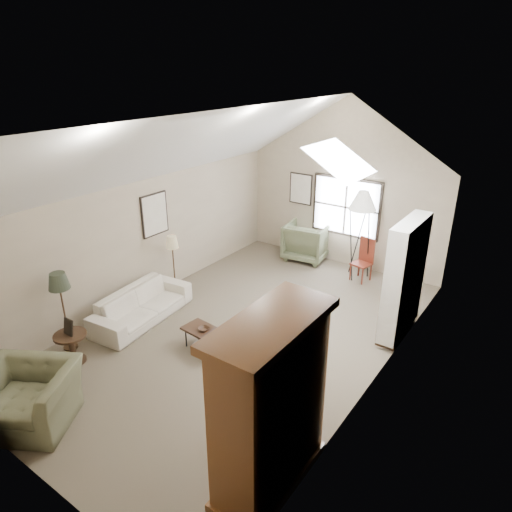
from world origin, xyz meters
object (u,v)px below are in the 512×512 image
Objects in this scene: side_table at (72,348)px; side_chair at (362,260)px; sofa at (142,305)px; coffee_table at (204,340)px; armchair_near at (27,397)px; armoire at (271,406)px; armchair_far at (307,241)px.

side_table is 6.26m from side_chair.
side_chair is (2.76, 4.06, 0.19)m from sofa.
armchair_near is at bearing -107.42° from coffee_table.
sofa is 2.89m from armchair_near.
side_chair is at bearing -40.41° from sofa.
sofa is 1.70× the size of armchair_near.
side_chair reaches higher than side_table.
coffee_table is at bearing 44.29° from side_table.
armoire reaches higher than side_chair.
armoire is at bearing -65.12° from side_chair.
armoire is at bearing 107.59° from armchair_far.
side_table is at bearing -135.71° from coffee_table.
sofa reaches higher than coffee_table.
armoire is at bearing -33.14° from coffee_table.
coffee_table is 0.77× the size of side_chair.
armchair_near is 2.34× the size of side_table.
armoire is 2.21× the size of side_chair.
sofa is 4.91m from side_chair.
coffee_table is at bearing -98.96° from sofa.
side_table is 0.53× the size of side_chair.
side_table is at bearing 90.55° from armchair_near.
sofa is at bearing -112.18° from side_chair.
armoire is at bearing -118.33° from sofa.
armchair_far reaches higher than side_table.
coffee_table is at bearing -92.85° from side_chair.
side_chair reaches higher than sofa.
sofa reaches higher than side_table.
sofa is at bearing 157.92° from armoire.
armoire is 2.11× the size of armchair_far.
sofa is 2.13× the size of side_chair.
coffee_table is at bearing 41.81° from armchair_near.
sofa is at bearing 67.66° from armchair_far.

